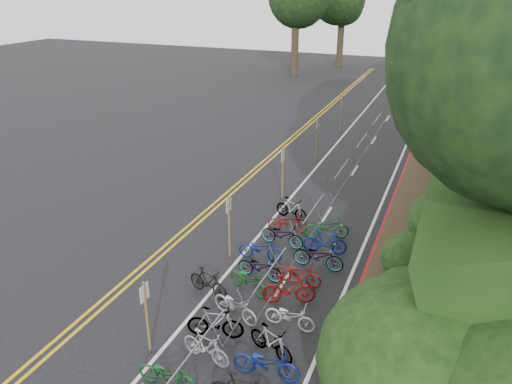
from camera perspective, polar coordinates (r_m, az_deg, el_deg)
ground at (r=16.06m, az=-12.86°, el=-15.24°), size 120.00×120.00×0.00m
road_markings at (r=23.49m, az=2.34°, el=-1.47°), size 7.47×80.00×0.01m
red_curb at (r=24.16m, az=15.29°, el=-1.47°), size 0.25×28.00×0.10m
bike_rack_front at (r=13.55m, az=-6.86°, el=-18.21°), size 1.17×3.25×1.24m
bike_racks_rest at (r=25.14m, az=9.73°, el=2.03°), size 1.14×23.00×1.17m
signpost_near at (r=14.58m, az=-12.42°, el=-13.19°), size 0.08×0.40×2.28m
signposts_rest at (r=26.42m, az=5.24°, el=4.66°), size 0.08×18.40×2.50m
bike_front at (r=17.01m, az=-5.50°, el=-10.18°), size 0.88×1.71×0.99m
bike_valet at (r=16.61m, az=1.42°, el=-11.06°), size 3.36×13.84×1.06m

